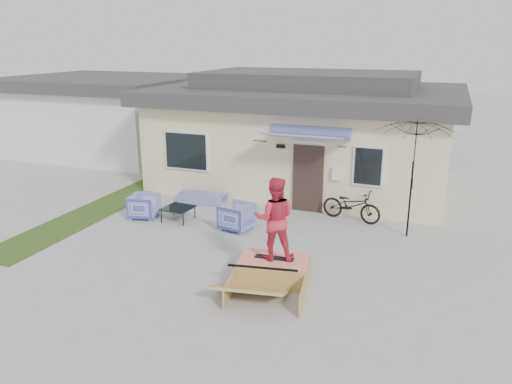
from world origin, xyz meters
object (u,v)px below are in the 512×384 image
(bicycle, at_px, (352,202))
(coffee_table, at_px, (178,214))
(skater, at_px, (275,217))
(patio_umbrella, at_px, (412,174))
(loveseat, at_px, (203,194))
(armchair_right, at_px, (237,215))
(skateboard, at_px, (274,257))
(armchair_left, at_px, (144,205))
(skate_ramp, at_px, (274,270))

(bicycle, bearing_deg, coffee_table, 122.90)
(skater, bearing_deg, patio_umbrella, -141.64)
(loveseat, distance_m, armchair_right, 2.72)
(bicycle, height_order, skateboard, bicycle)
(armchair_right, relative_size, bicycle, 0.47)
(patio_umbrella, xyz_separation_m, skater, (-2.56, -3.75, -0.27))
(armchair_left, height_order, coffee_table, armchair_left)
(armchair_left, bearing_deg, armchair_right, -99.54)
(loveseat, bearing_deg, armchair_left, 58.05)
(skater, bearing_deg, bicycle, -118.67)
(loveseat, bearing_deg, skate_ramp, 126.82)
(skate_ramp, bearing_deg, patio_umbrella, 46.71)
(loveseat, height_order, patio_umbrella, patio_umbrella)
(armchair_right, height_order, skateboard, armchair_right)
(coffee_table, xyz_separation_m, patio_umbrella, (6.46, 1.10, 1.55))
(armchair_left, height_order, armchair_right, armchair_right)
(armchair_right, xyz_separation_m, coffee_table, (-1.92, 0.09, -0.22))
(loveseat, bearing_deg, coffee_table, 87.45)
(armchair_left, xyz_separation_m, skate_ramp, (4.97, -2.53, -0.15))
(armchair_right, relative_size, skateboard, 0.98)
(coffee_table, bearing_deg, patio_umbrella, 9.69)
(loveseat, relative_size, armchair_right, 1.84)
(patio_umbrella, bearing_deg, bicycle, 157.23)
(skate_ramp, bearing_deg, skateboard, 90.00)
(coffee_table, relative_size, skate_ramp, 0.40)
(armchair_right, relative_size, skater, 0.46)
(loveseat, xyz_separation_m, bicycle, (4.88, 0.05, 0.27))
(patio_umbrella, distance_m, skater, 4.55)
(skate_ramp, relative_size, skater, 1.10)
(skateboard, bearing_deg, skate_ramp, -85.53)
(skate_ramp, bearing_deg, bicycle, 69.46)
(patio_umbrella, xyz_separation_m, skate_ramp, (-2.55, -3.80, -1.50))
(armchair_left, xyz_separation_m, coffee_table, (1.05, 0.17, -0.20))
(patio_umbrella, bearing_deg, armchair_left, -170.39)
(armchair_left, xyz_separation_m, bicycle, (5.85, 1.97, 0.17))
(bicycle, bearing_deg, skate_ramp, -178.81)
(coffee_table, height_order, skate_ramp, skate_ramp)
(skate_ramp, bearing_deg, coffee_table, 136.04)
(bicycle, height_order, patio_umbrella, patio_umbrella)
(loveseat, height_order, armchair_right, armchair_right)
(coffee_table, xyz_separation_m, skater, (3.91, -2.65, 1.28))
(armchair_right, bearing_deg, loveseat, -121.73)
(bicycle, distance_m, patio_umbrella, 2.15)
(armchair_left, relative_size, skate_ramp, 0.40)
(loveseat, bearing_deg, skateboard, 127.08)
(loveseat, xyz_separation_m, skate_ramp, (3.99, -4.45, -0.05))
(bicycle, xyz_separation_m, skater, (-0.89, -4.45, 0.90))
(armchair_left, distance_m, armchair_right, 2.98)
(skateboard, bearing_deg, patio_umbrella, 50.75)
(patio_umbrella, height_order, skateboard, patio_umbrella)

